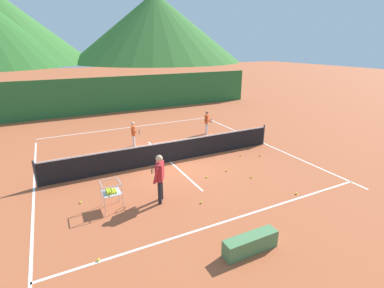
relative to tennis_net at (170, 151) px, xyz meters
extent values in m
plane|color=#B25633|center=(0.00, 0.00, -0.50)|extent=(120.00, 120.00, 0.00)
cube|color=white|center=(0.00, -4.93, -0.50)|extent=(10.83, 0.08, 0.01)
cube|color=white|center=(0.00, 6.32, -0.50)|extent=(10.83, 0.08, 0.01)
cube|color=white|center=(-5.41, 0.00, -0.50)|extent=(0.08, 11.26, 0.01)
cube|color=white|center=(5.41, 0.00, -0.50)|extent=(0.08, 11.26, 0.01)
cube|color=white|center=(0.00, 0.00, -0.50)|extent=(0.08, 6.02, 0.01)
cylinder|color=#333338|center=(-5.29, 0.00, 0.03)|extent=(0.08, 0.08, 1.05)
cylinder|color=#333338|center=(5.29, 0.00, 0.03)|extent=(0.08, 0.08, 1.05)
cube|color=black|center=(0.00, 0.00, -0.04)|extent=(10.49, 0.02, 0.92)
cube|color=white|center=(0.00, 0.00, 0.45)|extent=(10.49, 0.03, 0.06)
cylinder|color=black|center=(-1.67, -3.11, -0.09)|extent=(0.12, 0.12, 0.82)
cylinder|color=black|center=(-1.51, -2.84, -0.09)|extent=(0.12, 0.12, 0.82)
cube|color=#B2262D|center=(-1.59, -2.97, 0.61)|extent=(0.44, 0.54, 0.58)
sphere|color=#DBAD84|center=(-1.59, -2.97, 1.05)|extent=(0.23, 0.23, 0.23)
cylinder|color=#B2262D|center=(-1.79, -3.18, 0.58)|extent=(0.24, 0.19, 0.56)
cylinder|color=#B2262D|center=(-1.48, -2.71, 0.57)|extent=(0.19, 0.16, 0.57)
torus|color=#262628|center=(-1.71, -2.58, 0.52)|extent=(0.16, 0.26, 0.29)
cylinder|color=black|center=(-1.50, -2.70, 0.52)|extent=(0.20, 0.13, 0.03)
cylinder|color=silver|center=(-0.83, 2.81, -0.17)|extent=(0.10, 0.10, 0.65)
cylinder|color=silver|center=(-0.91, 2.57, -0.17)|extent=(0.10, 0.10, 0.65)
cube|color=#E55926|center=(-0.87, 2.69, 0.38)|extent=(0.29, 0.42, 0.46)
sphere|color=#DBAD84|center=(-0.87, 2.69, 0.73)|extent=(0.18, 0.18, 0.18)
cylinder|color=#E55926|center=(-0.75, 2.89, 0.35)|extent=(0.19, 0.12, 0.45)
cylinder|color=#E55926|center=(-0.91, 2.47, 0.35)|extent=(0.15, 0.11, 0.45)
torus|color=#262628|center=(-0.66, 2.38, 0.35)|extent=(0.11, 0.28, 0.29)
cylinder|color=black|center=(-0.89, 2.46, 0.35)|extent=(0.22, 0.10, 0.03)
cylinder|color=silver|center=(3.64, 3.04, -0.16)|extent=(0.10, 0.10, 0.67)
cylinder|color=silver|center=(3.47, 2.85, -0.16)|extent=(0.10, 0.10, 0.67)
cube|color=#E55926|center=(3.56, 2.95, 0.41)|extent=(0.41, 0.42, 0.47)
sphere|color=#996B4C|center=(3.56, 2.95, 0.76)|extent=(0.19, 0.19, 0.19)
cylinder|color=#E55926|center=(3.75, 3.08, 0.38)|extent=(0.18, 0.18, 0.46)
cylinder|color=#E55926|center=(3.43, 2.75, 0.37)|extent=(0.15, 0.15, 0.46)
torus|color=#262628|center=(3.62, 2.57, 0.37)|extent=(0.21, 0.23, 0.29)
cylinder|color=black|center=(3.44, 2.74, 0.37)|extent=(0.18, 0.17, 0.03)
cylinder|color=#B7B7BC|center=(-3.39, -2.36, -0.05)|extent=(0.02, 0.02, 0.89)
cylinder|color=#B7B7BC|center=(-2.83, -2.36, -0.05)|extent=(0.02, 0.02, 0.89)
cylinder|color=#B7B7BC|center=(-3.39, -2.92, -0.05)|extent=(0.02, 0.02, 0.89)
cylinder|color=#B7B7BC|center=(-2.83, -2.92, -0.05)|extent=(0.02, 0.02, 0.89)
cube|color=#B7B7BC|center=(-3.11, -2.64, 0.05)|extent=(0.56, 0.56, 0.01)
cube|color=#B7B7BC|center=(-3.11, -2.36, 0.39)|extent=(0.56, 0.02, 0.02)
cube|color=#B7B7BC|center=(-3.11, -2.92, 0.39)|extent=(0.56, 0.02, 0.02)
cube|color=#B7B7BC|center=(-3.39, -2.64, 0.39)|extent=(0.02, 0.56, 0.02)
cube|color=#B7B7BC|center=(-2.83, -2.64, 0.39)|extent=(0.02, 0.56, 0.02)
sphere|color=yellow|center=(-3.24, -2.76, 0.09)|extent=(0.07, 0.07, 0.07)
sphere|color=yellow|center=(-3.24, -2.71, 0.08)|extent=(0.07, 0.07, 0.07)
sphere|color=yellow|center=(-3.25, -2.64, 0.08)|extent=(0.07, 0.07, 0.07)
sphere|color=yellow|center=(-3.24, -2.58, 0.08)|extent=(0.07, 0.07, 0.07)
sphere|color=yellow|center=(-3.24, -2.51, 0.08)|extent=(0.07, 0.07, 0.07)
sphere|color=yellow|center=(-3.17, -2.77, 0.08)|extent=(0.07, 0.07, 0.07)
sphere|color=yellow|center=(-3.18, -2.71, 0.08)|extent=(0.07, 0.07, 0.07)
sphere|color=yellow|center=(-3.18, -2.64, 0.08)|extent=(0.07, 0.07, 0.07)
sphere|color=yellow|center=(-3.17, -2.57, 0.08)|extent=(0.07, 0.07, 0.07)
sphere|color=yellow|center=(-3.18, -2.51, 0.09)|extent=(0.07, 0.07, 0.07)
sphere|color=yellow|center=(-3.11, -2.77, 0.09)|extent=(0.07, 0.07, 0.07)
sphere|color=yellow|center=(-3.12, -2.70, 0.08)|extent=(0.07, 0.07, 0.07)
sphere|color=yellow|center=(-3.11, -2.64, 0.09)|extent=(0.07, 0.07, 0.07)
sphere|color=yellow|center=(-3.11, -2.57, 0.09)|extent=(0.07, 0.07, 0.07)
sphere|color=yellow|center=(-3.12, -2.52, 0.09)|extent=(0.07, 0.07, 0.07)
sphere|color=yellow|center=(-3.05, -2.76, 0.08)|extent=(0.07, 0.07, 0.07)
sphere|color=yellow|center=(-3.04, -2.71, 0.08)|extent=(0.07, 0.07, 0.07)
sphere|color=yellow|center=(-3.05, -2.64, 0.08)|extent=(0.07, 0.07, 0.07)
sphere|color=yellow|center=(-3.05, -2.58, 0.08)|extent=(0.07, 0.07, 0.07)
sphere|color=yellow|center=(-3.05, -2.51, 0.08)|extent=(0.07, 0.07, 0.07)
sphere|color=yellow|center=(-2.99, -2.77, 0.08)|extent=(0.07, 0.07, 0.07)
sphere|color=yellow|center=(-2.98, -2.71, 0.08)|extent=(0.07, 0.07, 0.07)
sphere|color=yellow|center=(-2.98, -2.63, 0.08)|extent=(0.07, 0.07, 0.07)
sphere|color=yellow|center=(-2.99, -2.57, 0.08)|extent=(0.07, 0.07, 0.07)
sphere|color=yellow|center=(-2.99, -2.51, 0.09)|extent=(0.07, 0.07, 0.07)
sphere|color=yellow|center=(-3.24, -2.77, 0.14)|extent=(0.07, 0.07, 0.07)
sphere|color=yellow|center=(-3.24, -2.71, 0.14)|extent=(0.07, 0.07, 0.07)
sphere|color=yellow|center=(-3.24, -2.64, 0.14)|extent=(0.07, 0.07, 0.07)
sphere|color=yellow|center=(-3.24, -2.58, 0.14)|extent=(0.07, 0.07, 0.07)
sphere|color=yellow|center=(-3.24, -2.51, 0.14)|extent=(0.07, 0.07, 0.07)
sphere|color=yellow|center=(-3.17, -2.77, 0.14)|extent=(0.07, 0.07, 0.07)
sphere|color=yellow|center=(-3.18, -2.71, 0.14)|extent=(0.07, 0.07, 0.07)
sphere|color=yellow|center=(-3.18, -2.64, 0.14)|extent=(0.07, 0.07, 0.07)
sphere|color=yellow|center=(-3.18, -2.58, 0.14)|extent=(0.07, 0.07, 0.07)
sphere|color=yellow|center=(-3.17, -2.51, 0.14)|extent=(0.07, 0.07, 0.07)
sphere|color=yellow|center=(-3.12, -2.77, 0.14)|extent=(0.07, 0.07, 0.07)
sphere|color=yellow|center=(-3.11, -2.70, 0.14)|extent=(0.07, 0.07, 0.07)
sphere|color=yellow|center=(-3.12, -2.64, 0.14)|extent=(0.07, 0.07, 0.07)
sphere|color=yellow|center=(-3.11, -2.57, 0.14)|extent=(0.07, 0.07, 0.07)
sphere|color=yellow|center=(2.24, -2.93, -0.47)|extent=(0.07, 0.07, 0.07)
sphere|color=yellow|center=(-4.01, -1.90, -0.47)|extent=(0.07, 0.07, 0.07)
sphere|color=yellow|center=(-3.95, -4.90, -0.47)|extent=(0.07, 0.07, 0.07)
sphere|color=yellow|center=(2.82, -4.70, -0.47)|extent=(0.07, 0.07, 0.07)
sphere|color=yellow|center=(4.03, -1.30, -0.47)|extent=(0.07, 0.07, 0.07)
sphere|color=yellow|center=(3.25, -0.84, -0.47)|extent=(0.07, 0.07, 0.07)
sphere|color=yellow|center=(1.69, -1.99, -0.47)|extent=(0.07, 0.07, 0.07)
sphere|color=yellow|center=(0.66, -2.14, -0.47)|extent=(0.07, 0.07, 0.07)
sphere|color=yellow|center=(-0.45, -3.72, -0.47)|extent=(0.07, 0.07, 0.07)
cube|color=#286B33|center=(0.00, 11.05, 0.85)|extent=(23.82, 0.08, 2.70)
cube|color=#4C7F4C|center=(-0.44, -6.28, -0.27)|extent=(1.50, 0.36, 0.46)
cone|color=#38702D|center=(26.90, 74.54, 9.07)|extent=(50.10, 50.10, 19.14)
camera|label=1|loc=(-4.42, -10.87, 4.47)|focal=26.49mm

